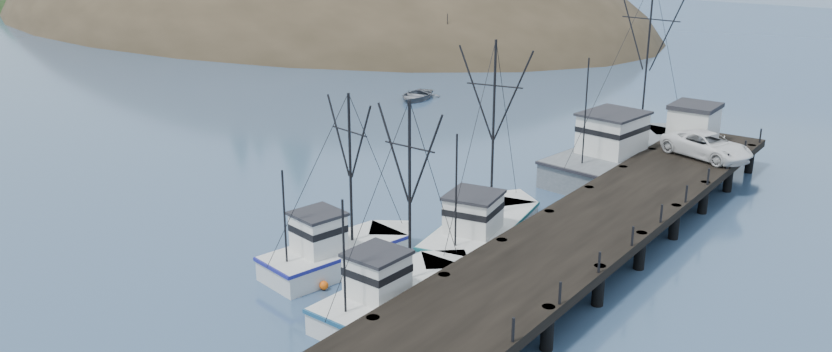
{
  "coord_description": "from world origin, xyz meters",
  "views": [
    {
      "loc": [
        29.99,
        -21.23,
        17.38
      ],
      "look_at": [
        2.91,
        15.37,
        2.5
      ],
      "focal_mm": 35.0,
      "sensor_mm": 36.0,
      "label": 1
    }
  ],
  "objects_px": {
    "trawler_mid": "(340,252)",
    "work_vessel": "(627,154)",
    "trawler_near": "(397,293)",
    "motorboat": "(416,99)",
    "trawler_far": "(484,228)",
    "pier_shed": "(694,123)",
    "pier": "(593,227)",
    "pickup_truck": "(707,145)"
  },
  "relations": [
    {
      "from": "trawler_near",
      "to": "motorboat",
      "type": "bearing_deg",
      "value": 125.41
    },
    {
      "from": "work_vessel",
      "to": "motorboat",
      "type": "distance_m",
      "value": 27.26
    },
    {
      "from": "pier",
      "to": "trawler_far",
      "type": "bearing_deg",
      "value": -163.52
    },
    {
      "from": "trawler_mid",
      "to": "pier_shed",
      "type": "bearing_deg",
      "value": 71.61
    },
    {
      "from": "pier",
      "to": "pickup_truck",
      "type": "relative_size",
      "value": 7.36
    },
    {
      "from": "trawler_near",
      "to": "work_vessel",
      "type": "xyz_separation_m",
      "value": [
        0.14,
        26.15,
        0.41
      ]
    },
    {
      "from": "pier",
      "to": "work_vessel",
      "type": "xyz_separation_m",
      "value": [
        -4.46,
        15.32,
        -0.46
      ]
    },
    {
      "from": "trawler_far",
      "to": "pickup_truck",
      "type": "xyz_separation_m",
      "value": [
        6.68,
        16.77,
        2.01
      ]
    },
    {
      "from": "pier",
      "to": "work_vessel",
      "type": "height_order",
      "value": "work_vessel"
    },
    {
      "from": "pickup_truck",
      "to": "motorboat",
      "type": "xyz_separation_m",
      "value": [
        -30.96,
        9.75,
        -2.83
      ]
    },
    {
      "from": "trawler_near",
      "to": "trawler_far",
      "type": "distance_m",
      "value": 9.21
    },
    {
      "from": "pier",
      "to": "pickup_truck",
      "type": "bearing_deg",
      "value": 86.23
    },
    {
      "from": "trawler_near",
      "to": "trawler_far",
      "type": "height_order",
      "value": "trawler_far"
    },
    {
      "from": "trawler_far",
      "to": "pickup_truck",
      "type": "relative_size",
      "value": 1.9
    },
    {
      "from": "work_vessel",
      "to": "motorboat",
      "type": "bearing_deg",
      "value": 159.52
    },
    {
      "from": "work_vessel",
      "to": "pickup_truck",
      "type": "distance_m",
      "value": 5.69
    },
    {
      "from": "trawler_near",
      "to": "work_vessel",
      "type": "bearing_deg",
      "value": 89.69
    },
    {
      "from": "trawler_far",
      "to": "pier_shed",
      "type": "height_order",
      "value": "trawler_far"
    },
    {
      "from": "trawler_near",
      "to": "work_vessel",
      "type": "relative_size",
      "value": 0.6
    },
    {
      "from": "pier",
      "to": "trawler_far",
      "type": "xyz_separation_m",
      "value": [
        -5.69,
        -1.68,
        -0.87
      ]
    },
    {
      "from": "motorboat",
      "to": "trawler_far",
      "type": "bearing_deg",
      "value": -60.54
    },
    {
      "from": "trawler_near",
      "to": "motorboat",
      "type": "xyz_separation_m",
      "value": [
        -25.36,
        35.67,
        -0.82
      ]
    },
    {
      "from": "pier",
      "to": "trawler_mid",
      "type": "bearing_deg",
      "value": -138.0
    },
    {
      "from": "work_vessel",
      "to": "pier_shed",
      "type": "relative_size",
      "value": 5.18
    },
    {
      "from": "pier_shed",
      "to": "trawler_near",
      "type": "bearing_deg",
      "value": -97.27
    },
    {
      "from": "work_vessel",
      "to": "pickup_truck",
      "type": "bearing_deg",
      "value": -2.39
    },
    {
      "from": "trawler_mid",
      "to": "pier_shed",
      "type": "relative_size",
      "value": 2.92
    },
    {
      "from": "pier_shed",
      "to": "pickup_truck",
      "type": "distance_m",
      "value": 3.54
    },
    {
      "from": "pier",
      "to": "trawler_near",
      "type": "height_order",
      "value": "trawler_near"
    },
    {
      "from": "trawler_mid",
      "to": "pickup_truck",
      "type": "height_order",
      "value": "trawler_mid"
    },
    {
      "from": "pickup_truck",
      "to": "trawler_mid",
      "type": "bearing_deg",
      "value": 174.84
    },
    {
      "from": "trawler_near",
      "to": "motorboat",
      "type": "height_order",
      "value": "trawler_near"
    },
    {
      "from": "trawler_near",
      "to": "motorboat",
      "type": "relative_size",
      "value": 1.89
    },
    {
      "from": "trawler_mid",
      "to": "motorboat",
      "type": "bearing_deg",
      "value": 120.81
    },
    {
      "from": "pier_shed",
      "to": "pickup_truck",
      "type": "xyz_separation_m",
      "value": [
        1.92,
        -2.91,
        -0.59
      ]
    },
    {
      "from": "trawler_mid",
      "to": "motorboat",
      "type": "height_order",
      "value": "trawler_mid"
    },
    {
      "from": "trawler_far",
      "to": "work_vessel",
      "type": "height_order",
      "value": "work_vessel"
    },
    {
      "from": "work_vessel",
      "to": "trawler_near",
      "type": "bearing_deg",
      "value": -90.31
    },
    {
      "from": "work_vessel",
      "to": "trawler_far",
      "type": "bearing_deg",
      "value": -94.13
    },
    {
      "from": "pier",
      "to": "motorboat",
      "type": "height_order",
      "value": "pier"
    },
    {
      "from": "trawler_near",
      "to": "work_vessel",
      "type": "height_order",
      "value": "work_vessel"
    },
    {
      "from": "trawler_mid",
      "to": "work_vessel",
      "type": "relative_size",
      "value": 0.56
    }
  ]
}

